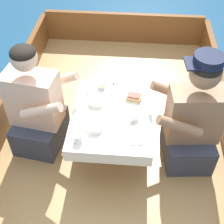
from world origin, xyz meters
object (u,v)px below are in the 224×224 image
person_port (36,109)px  coffee_cup_port (134,117)px  coffee_cup_starboard (78,138)px  person_starboard (192,121)px  sandwich (134,97)px  tin_can (101,85)px

person_port → coffee_cup_port: size_ratio=10.11×
person_port → coffee_cup_starboard: (0.39, -0.33, 0.08)m
person_starboard → coffee_cup_port: bearing=-0.8°
person_starboard → person_port: bearing=-8.6°
person_starboard → sandwich: 0.49m
person_starboard → sandwich: size_ratio=7.78×
coffee_cup_starboard → tin_can: bearing=80.3°
sandwich → tin_can: size_ratio=1.91×
person_port → coffee_cup_port: 0.79m
coffee_cup_port → person_port: bearing=172.8°
tin_can → person_starboard: bearing=-23.8°
person_starboard → tin_can: bearing=-29.6°
person_port → coffee_cup_starboard: bearing=-31.4°
person_port → tin_can: size_ratio=14.34×
coffee_cup_starboard → tin_can: 0.60m
person_starboard → coffee_cup_starboard: 0.87m
coffee_cup_starboard → coffee_cup_port: bearing=31.6°
person_starboard → coffee_cup_starboard: (-0.82, -0.28, 0.05)m
person_starboard → sandwich: person_starboard is taller
person_port → tin_can: 0.56m
sandwich → person_port: bearing=-170.9°
tin_can → sandwich: bearing=-26.5°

